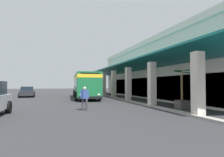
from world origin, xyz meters
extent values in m
plane|color=#2D2D30|center=(0.00, 8.00, 0.00)|extent=(120.00, 120.00, 0.00)
cube|color=#9E998E|center=(1.74, 3.99, 0.06)|extent=(38.16, 0.50, 0.12)
cube|color=beige|center=(1.74, 13.69, 3.30)|extent=(31.80, 12.97, 6.60)
cube|color=silver|center=(1.74, 13.69, 6.90)|extent=(32.10, 13.27, 0.60)
cube|color=beige|center=(-11.51, 4.28, 1.82)|extent=(0.55, 0.55, 3.63)
cube|color=beige|center=(-6.21, 4.28, 1.82)|extent=(0.55, 0.55, 3.63)
cube|color=beige|center=(-0.91, 4.28, 1.82)|extent=(0.55, 0.55, 3.63)
cube|color=beige|center=(4.39, 4.28, 1.82)|extent=(0.55, 0.55, 3.63)
cube|color=beige|center=(9.69, 4.28, 1.82)|extent=(0.55, 0.55, 3.63)
cube|color=beige|center=(14.99, 4.28, 1.82)|extent=(0.55, 0.55, 3.63)
cube|color=#146B66|center=(1.74, 5.60, 3.98)|extent=(31.80, 3.16, 0.82)
cube|color=#19232D|center=(1.74, 7.24, 1.40)|extent=(26.71, 0.08, 2.40)
cube|color=#196638|center=(-0.67, 0.37, 1.73)|extent=(11.15, 3.31, 2.75)
cube|color=yellow|center=(-0.67, 0.37, 2.65)|extent=(11.17, 3.33, 0.36)
cube|color=#19232D|center=(-0.97, 0.40, 1.95)|extent=(9.40, 3.21, 0.90)
cube|color=#19232D|center=(4.79, 0.00, 1.85)|extent=(0.22, 2.24, 1.20)
cube|color=black|center=(4.80, 0.00, 2.82)|extent=(0.19, 1.94, 0.28)
cube|color=black|center=(4.92, -0.01, 0.45)|extent=(0.37, 2.46, 0.24)
cube|color=silver|center=(4.90, 0.88, 0.75)|extent=(0.08, 0.24, 0.16)
cube|color=silver|center=(4.78, -0.90, 0.75)|extent=(0.08, 0.24, 0.16)
cube|color=silver|center=(-2.17, 0.48, 3.22)|extent=(2.52, 1.95, 0.24)
cylinder|color=black|center=(3.04, 1.40, 0.50)|extent=(1.00, 0.30, 1.00)
cylinder|color=black|center=(2.86, -1.15, 0.50)|extent=(1.00, 0.30, 1.00)
cylinder|color=black|center=(-3.65, 1.86, 0.50)|extent=(1.00, 0.30, 1.00)
cylinder|color=black|center=(-3.83, -0.68, 0.50)|extent=(1.00, 0.30, 1.00)
cylinder|color=black|center=(10.73, -6.16, 0.38)|extent=(0.76, 0.26, 0.76)
cube|color=#232328|center=(-5.72, -7.14, 0.60)|extent=(4.53, 2.13, 0.66)
cube|color=#19232D|center=(-5.92, -7.15, 1.20)|extent=(2.58, 1.77, 0.54)
cylinder|color=black|center=(-4.30, -6.12, 0.32)|extent=(0.64, 0.22, 0.64)
cylinder|color=black|center=(-4.16, -7.92, 0.32)|extent=(0.64, 0.22, 0.64)
cylinder|color=black|center=(-7.28, -6.35, 0.32)|extent=(0.64, 0.22, 0.64)
cylinder|color=black|center=(-7.14, -8.15, 0.32)|extent=(0.64, 0.22, 0.64)
cylinder|color=#38383D|center=(10.79, -1.59, 0.40)|extent=(0.16, 0.16, 0.80)
cylinder|color=#38383D|center=(10.87, -1.35, 0.40)|extent=(0.16, 0.16, 0.80)
cube|color=#334C8C|center=(10.83, -1.47, 1.10)|extent=(0.44, 0.51, 0.60)
sphere|color=beige|center=(10.83, -1.47, 1.51)|extent=(0.22, 0.22, 0.22)
cylinder|color=#334C8C|center=(10.94, -1.74, 1.13)|extent=(0.09, 0.09, 0.54)
cylinder|color=#334C8C|center=(10.72, -1.20, 1.13)|extent=(0.09, 0.09, 0.54)
cube|color=#4C4742|center=(11.85, 5.57, 0.31)|extent=(0.80, 0.80, 0.61)
cylinder|color=#332319|center=(11.85, 5.57, 0.62)|extent=(0.68, 0.68, 0.02)
cylinder|color=brown|center=(11.85, 5.57, 1.58)|extent=(0.16, 0.16, 1.93)
ellipsoid|color=#1E6028|center=(12.36, 5.69, 2.79)|extent=(1.07, 0.45, 0.15)
ellipsoid|color=#1E6028|center=(11.90, 6.00, 2.64)|extent=(0.31, 0.88, 0.14)
ellipsoid|color=#1E6028|center=(11.45, 5.65, 2.77)|extent=(0.84, 0.38, 0.16)
ellipsoid|color=#1E6028|center=(11.95, 5.16, 2.77)|extent=(0.40, 0.87, 0.18)
camera|label=1|loc=(23.94, -3.48, 1.79)|focal=30.80mm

